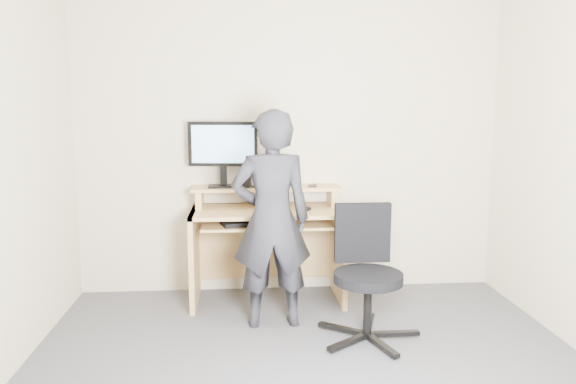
{
  "coord_description": "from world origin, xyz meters",
  "views": [
    {
      "loc": [
        -0.38,
        -2.9,
        1.59
      ],
      "look_at": [
        -0.07,
        1.05,
        0.95
      ],
      "focal_mm": 35.0,
      "sensor_mm": 36.0,
      "label": 1
    }
  ],
  "objects": [
    {
      "name": "travel_mug",
      "position": [
        -0.12,
        1.63,
        1.0
      ],
      "size": [
        0.1,
        0.1,
        0.19
      ],
      "primitive_type": "cylinder",
      "rotation": [
        0.0,
        0.0,
        0.2
      ],
      "color": "silver",
      "rests_on": "desk"
    },
    {
      "name": "mouse",
      "position": [
        0.09,
        1.35,
        0.77
      ],
      "size": [
        0.1,
        0.07,
        0.04
      ],
      "primitive_type": "ellipsoid",
      "rotation": [
        0.0,
        0.0,
        -0.11
      ],
      "color": "black",
      "rests_on": "desk"
    },
    {
      "name": "headphones",
      "position": [
        -0.37,
        1.65,
        0.92
      ],
      "size": [
        0.18,
        0.18,
        0.06
      ],
      "primitive_type": "torus",
      "rotation": [
        0.26,
        0.0,
        0.21
      ],
      "color": "silver",
      "rests_on": "desk"
    },
    {
      "name": "keyboard",
      "position": [
        -0.33,
        1.36,
        0.67
      ],
      "size": [
        0.49,
        0.3,
        0.03
      ],
      "primitive_type": "cube",
      "rotation": [
        0.0,
        0.0,
        0.28
      ],
      "color": "black",
      "rests_on": "desk"
    },
    {
      "name": "smartphone",
      "position": [
        0.17,
        1.58,
        0.92
      ],
      "size": [
        0.09,
        0.14,
        0.01
      ],
      "primitive_type": "cube",
      "rotation": [
        0.0,
        0.0,
        -0.14
      ],
      "color": "black",
      "rests_on": "desk"
    },
    {
      "name": "charger",
      "position": [
        -0.42,
        1.53,
        0.93
      ],
      "size": [
        0.05,
        0.04,
        0.03
      ],
      "primitive_type": "cube",
      "rotation": [
        0.0,
        0.0,
        -0.09
      ],
      "color": "black",
      "rests_on": "desk"
    },
    {
      "name": "external_drive",
      "position": [
        -0.36,
        1.59,
        1.01
      ],
      "size": [
        0.08,
        0.14,
        0.2
      ],
      "primitive_type": "cube",
      "rotation": [
        0.0,
        0.0,
        -0.1
      ],
      "color": "black",
      "rests_on": "desk"
    },
    {
      "name": "person",
      "position": [
        -0.19,
        0.95,
        0.77
      ],
      "size": [
        0.59,
        0.41,
        1.54
      ],
      "primitive_type": "imported",
      "rotation": [
        0.0,
        0.0,
        3.22
      ],
      "color": "black",
      "rests_on": "ground"
    },
    {
      "name": "office_chair",
      "position": [
        0.43,
        0.7,
        0.48
      ],
      "size": [
        0.67,
        0.7,
        0.88
      ],
      "rotation": [
        0.0,
        0.0,
        0.01
      ],
      "color": "black",
      "rests_on": "ground"
    },
    {
      "name": "monitor",
      "position": [
        -0.54,
        1.58,
        1.22
      ],
      "size": [
        0.55,
        0.15,
        0.52
      ],
      "rotation": [
        0.0,
        0.0,
        -0.13
      ],
      "color": "black",
      "rests_on": "desk"
    },
    {
      "name": "back_wall",
      "position": [
        0.0,
        1.75,
        1.25
      ],
      "size": [
        3.5,
        0.02,
        2.5
      ],
      "primitive_type": "cube",
      "color": "beige",
      "rests_on": "ground"
    },
    {
      "name": "desk",
      "position": [
        -0.2,
        1.53,
        0.55
      ],
      "size": [
        1.2,
        0.6,
        0.91
      ],
      "color": "tan",
      "rests_on": "ground"
    }
  ]
}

